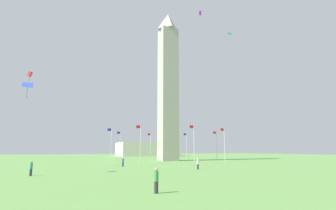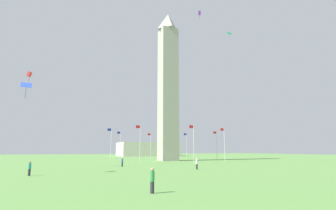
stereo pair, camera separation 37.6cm
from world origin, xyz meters
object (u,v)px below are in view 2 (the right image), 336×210
at_px(obelisk_monument, 168,84).
at_px(flagpole_w, 151,145).
at_px(person_green_shirt, 152,180).
at_px(person_blue_shirt, 122,162).
at_px(kite_cyan_diamond, 229,34).
at_px(flagpole_e, 194,142).
at_px(kite_purple_box, 199,13).
at_px(kite_red_box, 29,74).
at_px(flagpole_sw, 187,145).
at_px(person_teal_shirt, 30,169).
at_px(person_white_shirt, 197,164).
at_px(kite_blue_diamond, 26,85).
at_px(flagpole_s, 217,144).
at_px(flagpole_ne, 140,142).
at_px(flagpole_n, 111,143).
at_px(flagpole_nw, 120,144).
at_px(flagpole_se, 224,143).

bearing_deg(obelisk_monument, flagpole_w, -89.79).
relative_size(obelisk_monument, person_green_shirt, 24.94).
xyz_separation_m(person_blue_shirt, kite_cyan_diamond, (-24.92, -0.69, 29.41)).
height_order(flagpole_e, kite_purple_box, kite_purple_box).
distance_m(flagpole_w, kite_red_box, 50.17).
bearing_deg(flagpole_e, flagpole_w, -90.00).
distance_m(person_blue_shirt, person_green_shirt, 30.68).
bearing_deg(kite_cyan_diamond, flagpole_sw, -95.87).
bearing_deg(person_teal_shirt, flagpole_e, -34.64).
height_order(flagpole_w, person_white_shirt, flagpole_w).
xyz_separation_m(person_teal_shirt, kite_blue_diamond, (1.36, -1.73, 10.23)).
height_order(flagpole_e, person_blue_shirt, flagpole_e).
bearing_deg(flagpole_e, flagpole_s, -135.00).
bearing_deg(person_white_shirt, flagpole_ne, 6.39).
distance_m(flagpole_n, flagpole_w, 22.27).
relative_size(flagpole_e, flagpole_nw, 1.00).
distance_m(flagpole_n, person_blue_shirt, 20.86).
relative_size(flagpole_e, flagpole_sw, 1.00).
bearing_deg(flagpole_se, flagpole_ne, 0.00).
distance_m(person_blue_shirt, person_white_shirt, 14.61).
relative_size(flagpole_se, flagpole_sw, 1.00).
height_order(flagpole_ne, flagpole_w, same).
xyz_separation_m(person_blue_shirt, kite_purple_box, (-12.72, 6.98, 28.22)).
distance_m(flagpole_se, person_blue_shirt, 29.85).
xyz_separation_m(person_white_shirt, kite_red_box, (25.57, -11.49, 14.76)).
bearing_deg(obelisk_monument, flagpole_s, 180.00).
height_order(flagpole_se, person_blue_shirt, flagpole_se).
relative_size(flagpole_ne, kite_purple_box, 5.41).
bearing_deg(person_green_shirt, kite_blue_diamond, 56.11).
height_order(flagpole_s, person_green_shirt, flagpole_s).
relative_size(flagpole_ne, kite_red_box, 4.79).
bearing_deg(flagpole_nw, flagpole_n, 67.50).
height_order(flagpole_s, kite_red_box, kite_red_box).
xyz_separation_m(flagpole_sw, kite_purple_box, (15.37, 38.57, 24.34)).
bearing_deg(kite_cyan_diamond, person_teal_shirt, 19.98).
relative_size(flagpole_sw, flagpole_nw, 1.00).
xyz_separation_m(flagpole_w, kite_red_box, (33.22, 35.97, 10.95)).
distance_m(flagpole_ne, person_teal_shirt, 30.12).
xyz_separation_m(flagpole_s, flagpole_w, (15.75, -15.75, 0.00)).
relative_size(flagpole_nw, person_teal_shirt, 5.16).
bearing_deg(flagpole_sw, flagpole_w, -22.50).
xyz_separation_m(flagpole_e, flagpole_w, (-0.00, -31.49, 0.00)).
height_order(flagpole_sw, kite_cyan_diamond, kite_cyan_diamond).
distance_m(flagpole_n, person_white_shirt, 32.95).
xyz_separation_m(flagpole_s, person_green_shirt, (36.93, 50.85, -3.81)).
bearing_deg(flagpole_n, flagpole_w, -135.00).
bearing_deg(flagpole_nw, person_blue_shirt, 79.56).
distance_m(obelisk_monument, person_green_shirt, 58.95).
relative_size(flagpole_ne, flagpole_w, 1.00).
bearing_deg(person_teal_shirt, flagpole_ne, -15.84).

